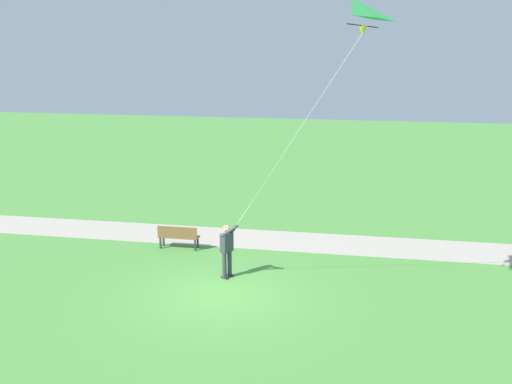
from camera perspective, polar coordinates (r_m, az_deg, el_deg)
name	(u,v)px	position (r m, az deg, el deg)	size (l,w,h in m)	color
ground_plane	(222,294)	(15.82, -3.72, -10.94)	(120.00, 120.00, 0.00)	#4C8E3D
walkway_path	(318,243)	(20.36, 6.69, -5.48)	(2.40, 32.00, 0.02)	#ADA393
person_kite_flyer	(227,246)	(16.61, -3.14, -5.87)	(0.50, 0.63, 1.83)	#232328
flying_kite	(353,20)	(13.25, 10.42, 17.88)	(2.43, 4.08, 6.21)	green
park_bench_near_walkway	(178,236)	(19.62, -8.43, -4.69)	(0.55, 1.53, 0.88)	brown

